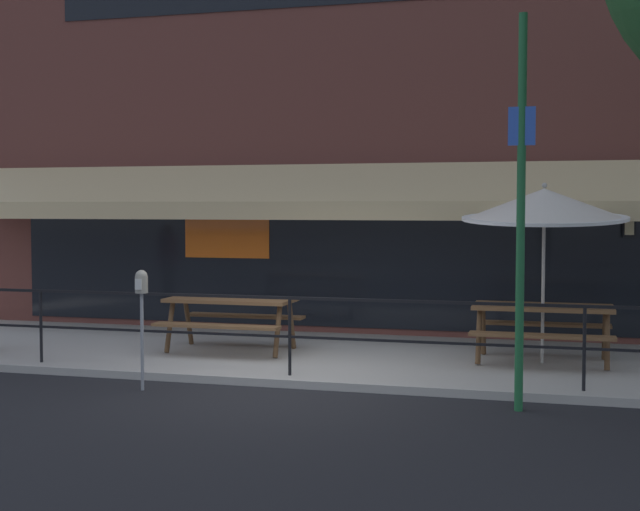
# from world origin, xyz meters

# --- Properties ---
(ground_plane) EXTENTS (120.00, 120.00, 0.00)m
(ground_plane) POSITION_xyz_m (0.00, 0.00, 0.00)
(ground_plane) COLOR black
(patio_deck) EXTENTS (15.00, 4.00, 0.10)m
(patio_deck) POSITION_xyz_m (0.00, 2.00, 0.05)
(patio_deck) COLOR #ADA89E
(patio_deck) RESTS_ON ground
(restaurant_building) EXTENTS (15.00, 1.60, 8.66)m
(restaurant_building) POSITION_xyz_m (0.00, 4.23, 4.29)
(restaurant_building) COLOR brown
(restaurant_building) RESTS_ON ground
(patio_railing) EXTENTS (13.84, 0.04, 0.97)m
(patio_railing) POSITION_xyz_m (0.00, 0.30, 0.80)
(patio_railing) COLOR black
(patio_railing) RESTS_ON patio_deck
(picnic_table_left) EXTENTS (1.80, 1.42, 0.76)m
(picnic_table_left) POSITION_xyz_m (-1.34, 1.79, 0.71)
(picnic_table_left) COLOR brown
(picnic_table_left) RESTS_ON patio_deck
(picnic_table_centre) EXTENTS (1.80, 1.42, 0.76)m
(picnic_table_centre) POSITION_xyz_m (2.96, 2.01, 0.71)
(picnic_table_centre) COLOR brown
(picnic_table_centre) RESTS_ON patio_deck
(patio_umbrella_centre) EXTENTS (2.14, 2.14, 2.38)m
(patio_umbrella_centre) POSITION_xyz_m (2.96, 2.03, 2.18)
(patio_umbrella_centre) COLOR #B7B2A8
(patio_umbrella_centre) RESTS_ON patio_deck
(parking_meter_far) EXTENTS (0.15, 0.16, 1.42)m
(parking_meter_far) POSITION_xyz_m (-1.55, -0.55, 1.15)
(parking_meter_far) COLOR gray
(parking_meter_far) RESTS_ON ground
(street_sign_pole) EXTENTS (0.28, 0.09, 4.17)m
(street_sign_pole) POSITION_xyz_m (2.77, -0.45, 2.14)
(street_sign_pole) COLOR #1E6033
(street_sign_pole) RESTS_ON ground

